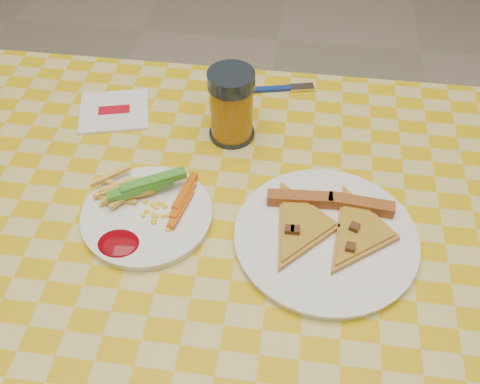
# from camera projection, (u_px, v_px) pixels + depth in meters

# --- Properties ---
(table) EXTENTS (1.28, 0.88, 0.76)m
(table) POSITION_uv_depth(u_px,v_px,m) (206.00, 265.00, 0.86)
(table) COLOR silver
(table) RESTS_ON ground
(plate_left) EXTENTS (0.21, 0.21, 0.01)m
(plate_left) POSITION_uv_depth(u_px,v_px,m) (147.00, 216.00, 0.82)
(plate_left) COLOR white
(plate_left) RESTS_ON table
(plate_right) EXTENTS (0.32, 0.32, 0.01)m
(plate_right) POSITION_uv_depth(u_px,v_px,m) (325.00, 238.00, 0.79)
(plate_right) COLOR white
(plate_right) RESTS_ON table
(fries_veggies) EXTENTS (0.19, 0.17, 0.04)m
(fries_veggies) POSITION_uv_depth(u_px,v_px,m) (143.00, 201.00, 0.82)
(fries_veggies) COLOR #F9C94F
(fries_veggies) RESTS_ON plate_left
(pizza_slices) EXTENTS (0.22, 0.20, 0.02)m
(pizza_slices) POSITION_uv_depth(u_px,v_px,m) (329.00, 225.00, 0.79)
(pizza_slices) COLOR gold
(pizza_slices) RESTS_ON plate_right
(drink_glass) EXTENTS (0.08, 0.08, 0.13)m
(drink_glass) POSITION_uv_depth(u_px,v_px,m) (231.00, 106.00, 0.91)
(drink_glass) COLOR black
(drink_glass) RESTS_ON table
(napkin) EXTENTS (0.15, 0.14, 0.01)m
(napkin) POSITION_uv_depth(u_px,v_px,m) (114.00, 111.00, 1.00)
(napkin) COLOR white
(napkin) RESTS_ON table
(fork) EXTENTS (0.15, 0.05, 0.01)m
(fork) POSITION_uv_depth(u_px,v_px,m) (277.00, 89.00, 1.05)
(fork) COLOR navy
(fork) RESTS_ON table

